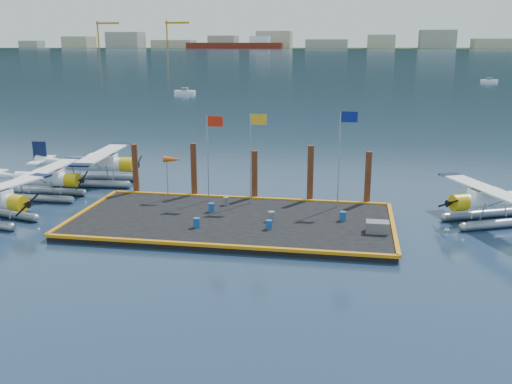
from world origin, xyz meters
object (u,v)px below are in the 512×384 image
at_px(piling_0, 135,171).
at_px(piling_4, 368,180).
at_px(seaplane_b, 45,181).
at_px(crate, 377,227).
at_px(drum_1, 269,225).
at_px(windsock, 173,160).
at_px(drum_3, 197,223).
at_px(piling_1, 194,172).
at_px(drum_0, 212,207).
at_px(flagpole_blue, 343,145).
at_px(drum_2, 271,216).
at_px(seaplane_d, 490,203).
at_px(drum_4, 343,216).
at_px(flagpole_red, 211,145).
at_px(seaplane_c, 98,166).
at_px(drum_5, 226,201).
at_px(piling_2, 255,177).
at_px(flagpole_yellow, 253,145).
at_px(piling_3, 310,175).

xyz_separation_m(piling_0, piling_4, (17.00, 0.00, 0.00)).
bearing_deg(seaplane_b, crate, 77.44).
relative_size(drum_1, windsock, 0.18).
distance_m(drum_3, piling_1, 7.93).
height_order(drum_0, piling_0, piling_0).
bearing_deg(flagpole_blue, drum_2, -137.18).
height_order(seaplane_d, windsock, windsock).
relative_size(drum_4, crate, 0.44).
distance_m(drum_4, piling_1, 11.96).
relative_size(drum_4, piling_1, 0.14).
bearing_deg(crate, flagpole_red, 156.18).
xyz_separation_m(seaplane_c, drum_5, (11.88, -5.60, -0.83)).
distance_m(drum_4, crate, 2.84).
bearing_deg(piling_0, drum_2, -26.39).
xyz_separation_m(seaplane_b, piling_2, (15.46, 1.55, 0.57)).
bearing_deg(flagpole_yellow, seaplane_d, -2.74).
bearing_deg(seaplane_b, piling_0, 102.79).
distance_m(drum_0, flagpole_blue, 9.61).
distance_m(flagpole_blue, piling_1, 11.12).
xyz_separation_m(drum_0, piling_1, (-2.33, 4.14, 1.41)).
xyz_separation_m(seaplane_b, drum_1, (17.57, -5.52, -0.65)).
bearing_deg(drum_3, drum_2, 25.10).
bearing_deg(piling_2, drum_4, -35.77).
height_order(flagpole_yellow, piling_4, flagpole_yellow).
bearing_deg(crate, piling_0, 159.38).
relative_size(drum_5, crate, 0.41).
relative_size(drum_1, piling_0, 0.14).
height_order(drum_1, drum_2, drum_2).
bearing_deg(seaplane_c, windsock, 54.95).
distance_m(drum_3, piling_2, 7.90).
bearing_deg(seaplane_c, piling_4, 77.66).
xyz_separation_m(drum_3, crate, (10.76, 0.89, 0.04)).
distance_m(drum_0, crate, 10.95).
bearing_deg(flagpole_yellow, windsock, 180.00).
distance_m(drum_4, piling_2, 8.02).
bearing_deg(seaplane_b, flagpole_red, 89.08).
height_order(drum_1, piling_1, piling_1).
relative_size(windsock, piling_4, 0.78).
xyz_separation_m(piling_1, piling_2, (4.50, 0.00, -0.20)).
relative_size(flagpole_red, piling_0, 1.50).
distance_m(drum_1, piling_0, 13.23).
distance_m(drum_1, piling_1, 9.78).
distance_m(drum_0, flagpole_yellow, 5.16).
relative_size(drum_0, flagpole_red, 0.10).
bearing_deg(seaplane_d, piling_3, 54.46).
xyz_separation_m(drum_5, piling_4, (9.58, 2.40, 1.32)).
bearing_deg(drum_4, piling_2, 144.23).
relative_size(drum_0, crate, 0.43).
distance_m(seaplane_d, windsock, 21.24).
height_order(seaplane_c, piling_3, piling_3).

